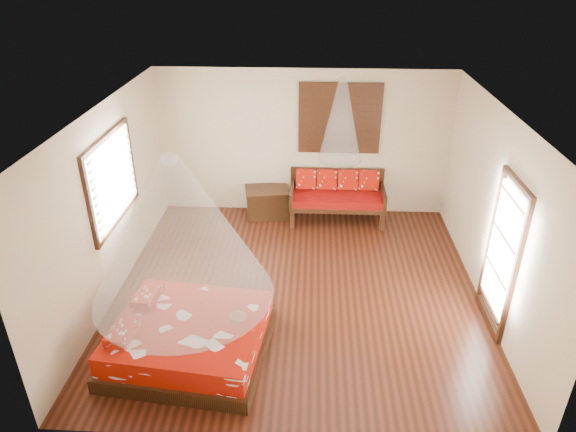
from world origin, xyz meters
name	(u,v)px	position (x,y,z in m)	size (l,w,h in m)	color
room	(298,208)	(0.00, 0.00, 1.40)	(5.54, 5.54, 2.84)	black
bed	(189,338)	(-1.34, -1.48, 0.25)	(2.12, 1.95, 0.63)	black
daybed	(337,194)	(0.67, 2.38, 0.52)	(1.80, 0.80, 0.95)	black
storage_chest	(267,202)	(-0.68, 2.45, 0.29)	(0.92, 0.73, 0.57)	black
shutter_panel	(340,119)	(0.67, 2.72, 1.90)	(1.52, 0.06, 1.32)	black
window_left	(113,180)	(-2.71, 0.20, 1.70)	(0.10, 1.74, 1.34)	black
glazed_door	(502,256)	(2.72, -0.60, 1.07)	(0.08, 1.02, 2.16)	black
wine_tray	(238,314)	(-0.72, -1.35, 0.55)	(0.23, 0.23, 0.19)	brown
mosquito_net_main	(178,229)	(-1.33, -1.48, 1.85)	(2.17, 2.17, 1.80)	white
mosquito_net_daybed	(341,121)	(0.67, 2.25, 2.00)	(0.78, 0.78, 1.50)	white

